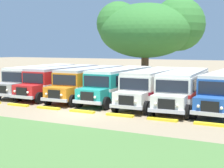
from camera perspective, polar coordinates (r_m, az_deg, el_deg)
ground_plane at (r=23.60m, az=-5.92°, el=-5.13°), size 220.00×220.00×0.00m
parked_bus_slot_0 at (r=34.48m, az=-12.22°, el=1.00°), size 3.17×10.91×2.82m
parked_bus_slot_1 at (r=32.57m, az=-8.51°, el=0.78°), size 2.79×10.85×2.82m
parked_bus_slot_2 at (r=30.77m, az=-3.76°, el=0.52°), size 2.84×10.86×2.82m
parked_bus_slot_3 at (r=29.56m, az=1.37°, el=0.30°), size 2.71×10.84×2.82m
parked_bus_slot_4 at (r=27.88m, az=7.08°, el=-0.11°), size 2.87×10.86×2.82m
parked_bus_slot_5 at (r=26.87m, az=12.31°, el=-0.44°), size 3.24×10.92×2.82m
curb_wheelstop_1 at (r=27.69m, az=-15.86°, el=-3.49°), size 2.00×0.36×0.15m
curb_wheelstop_2 at (r=25.76m, az=-10.90°, el=-4.08°), size 2.00×0.36×0.15m
curb_wheelstop_3 at (r=24.06m, az=-5.17°, el=-4.72°), size 2.00×0.36×0.15m
curb_wheelstop_4 at (r=22.64m, az=1.36°, el=-5.40°), size 2.00×0.36×0.15m
curb_wheelstop_5 at (r=21.54m, az=8.67°, el=-6.07°), size 2.00×0.36×0.15m
curb_wheelstop_6 at (r=20.83m, az=16.65°, el=-6.68°), size 2.00×0.36×0.15m
broad_shade_tree at (r=42.39m, az=6.58°, el=9.45°), size 13.02×12.00×10.86m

